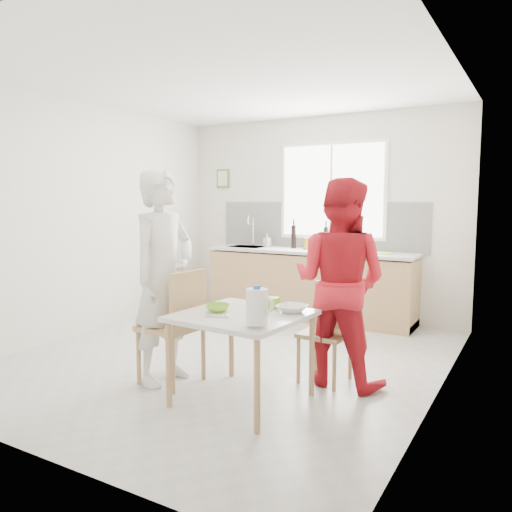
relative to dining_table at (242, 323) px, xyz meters
The scene contains 21 objects.
ground 1.29m from the dining_table, 128.01° to the left, with size 4.50×4.50×0.00m, color #B7B7B2.
room_shell 1.52m from the dining_table, 128.01° to the left, with size 4.50×4.50×4.50m.
window 3.33m from the dining_table, 99.00° to the left, with size 1.50×0.06×1.30m.
backsplash 3.26m from the dining_table, 102.50° to the left, with size 3.00×0.02×0.65m, color white.
picture_frame 4.05m from the dining_table, 125.72° to the left, with size 0.22×0.03×0.28m.
kitchen_counter 2.93m from the dining_table, 103.81° to the left, with size 2.84×0.64×1.37m.
dining_table is the anchor object (origin of this frame).
chair_left 0.68m from the dining_table, behind, with size 0.48×0.48×0.99m.
chair_far 0.90m from the dining_table, 63.19° to the left, with size 0.42×0.42×0.85m.
person_white 0.87m from the dining_table, behind, with size 0.67×0.44×1.84m, color white.
person_red 0.95m from the dining_table, 56.19° to the left, with size 0.85×0.67×1.76m, color red.
bowl_green 0.23m from the dining_table, 169.52° to the right, with size 0.19×0.19×0.06m, color #80C82E.
bowl_white 0.40m from the dining_table, 36.25° to the left, with size 0.23×0.23×0.06m, color white.
milk_jug 0.48m from the dining_table, 44.35° to the right, with size 0.21×0.15×0.27m.
green_box 0.32m from the dining_table, 66.79° to the left, with size 0.10×0.10×0.09m, color #85D631.
spoon 0.25m from the dining_table, 113.54° to the right, with size 0.01×0.01×0.16m, color #A5A5AA.
cutting_board 2.87m from the dining_table, 85.31° to the left, with size 0.35×0.25×0.01m, color #81D130.
wine_bottle_a 3.12m from the dining_table, 108.22° to the left, with size 0.07×0.07×0.32m, color black.
wine_bottle_b 3.09m from the dining_table, 99.95° to the left, with size 0.07×0.07×0.30m, color black.
jar_amber 2.96m from the dining_table, 104.75° to the left, with size 0.06×0.06×0.16m, color brown.
soap_bottle 3.31m from the dining_table, 115.24° to the left, with size 0.08×0.08×0.18m, color #999999.
Camera 1 is at (2.67, -4.11, 1.57)m, focal length 35.00 mm.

